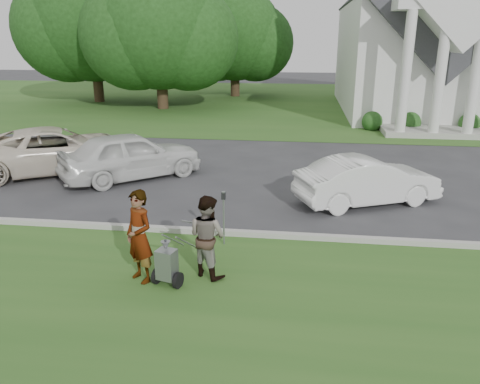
% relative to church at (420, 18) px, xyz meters
% --- Properties ---
extents(ground, '(120.00, 120.00, 0.00)m').
position_rel_church_xyz_m(ground, '(-9.00, -23.11, -5.94)').
color(ground, '#333335').
rests_on(ground, ground).
extents(grass_strip, '(80.00, 7.00, 0.01)m').
position_rel_church_xyz_m(grass_strip, '(-9.00, -26.11, -5.93)').
color(grass_strip, '#2C571E').
rests_on(grass_strip, ground).
extents(church_lawn, '(80.00, 30.00, 0.01)m').
position_rel_church_xyz_m(church_lawn, '(-9.00, 3.89, -5.93)').
color(church_lawn, '#2C571E').
rests_on(church_lawn, ground).
extents(curb, '(80.00, 0.18, 0.15)m').
position_rel_church_xyz_m(curb, '(-9.00, -22.56, -5.86)').
color(curb, '#9E9E93').
rests_on(curb, ground).
extents(church, '(9.19, 19.00, 24.10)m').
position_rel_church_xyz_m(church, '(0.00, 0.00, 0.00)').
color(church, white).
rests_on(church, ground).
extents(tree_left, '(10.63, 8.40, 9.71)m').
position_rel_church_xyz_m(tree_left, '(-17.01, -1.13, -0.83)').
color(tree_left, '#332316').
rests_on(tree_left, ground).
extents(tree_far, '(11.64, 9.20, 10.73)m').
position_rel_church_xyz_m(tree_far, '(-23.01, 1.87, -0.25)').
color(tree_far, '#332316').
rests_on(tree_far, ground).
extents(tree_back, '(9.61, 7.60, 8.89)m').
position_rel_church_xyz_m(tree_back, '(-13.01, 6.87, -1.21)').
color(tree_back, '#332316').
rests_on(tree_back, ground).
extents(striping_cart, '(0.74, 1.21, 1.05)m').
position_rel_church_xyz_m(striping_cart, '(-9.83, -25.19, -5.49)').
color(striping_cart, black).
rests_on(striping_cart, ground).
extents(person_left, '(0.84, 0.78, 1.92)m').
position_rel_church_xyz_m(person_left, '(-10.41, -25.06, -4.98)').
color(person_left, '#999999').
rests_on(person_left, ground).
extents(person_right, '(1.07, 1.01, 1.74)m').
position_rel_church_xyz_m(person_right, '(-9.11, -24.66, -5.07)').
color(person_right, '#999999').
rests_on(person_right, ground).
extents(parking_meter_near, '(0.10, 0.09, 1.35)m').
position_rel_church_xyz_m(parking_meter_near, '(-9.03, -23.11, -5.09)').
color(parking_meter_near, gray).
rests_on(parking_meter_near, ground).
extents(car_a, '(6.47, 5.38, 1.64)m').
position_rel_church_xyz_m(car_a, '(-16.21, -17.47, -5.12)').
color(car_a, beige).
rests_on(car_a, ground).
extents(car_b, '(5.01, 4.67, 1.67)m').
position_rel_church_xyz_m(car_b, '(-13.17, -17.98, -5.10)').
color(car_b, silver).
rests_on(car_b, ground).
extents(car_d, '(4.52, 3.13, 1.41)m').
position_rel_church_xyz_m(car_d, '(-5.28, -19.62, -5.23)').
color(car_d, white).
rests_on(car_d, ground).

